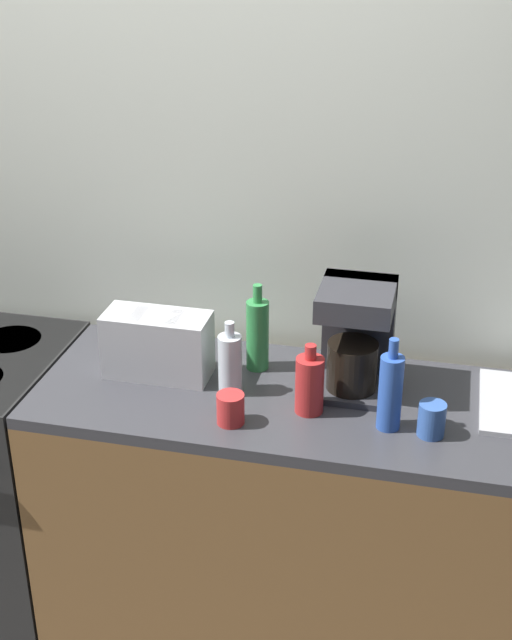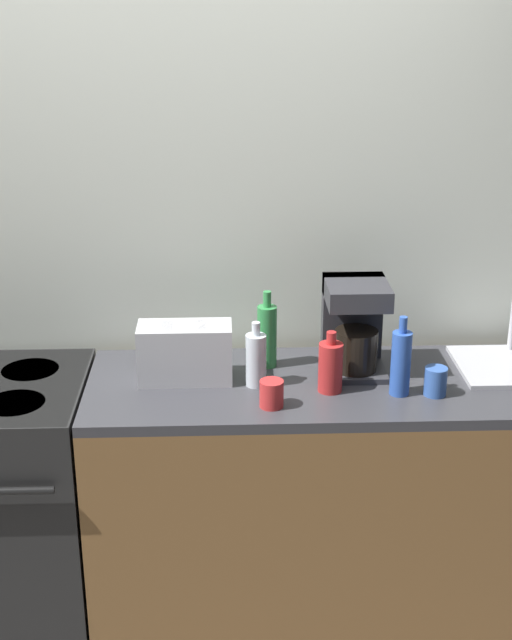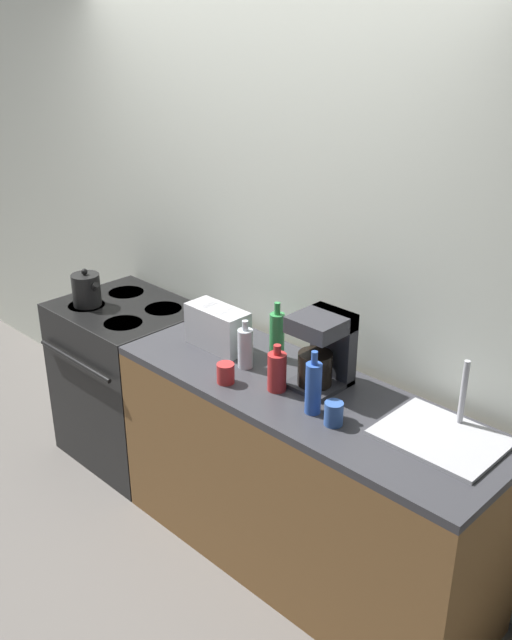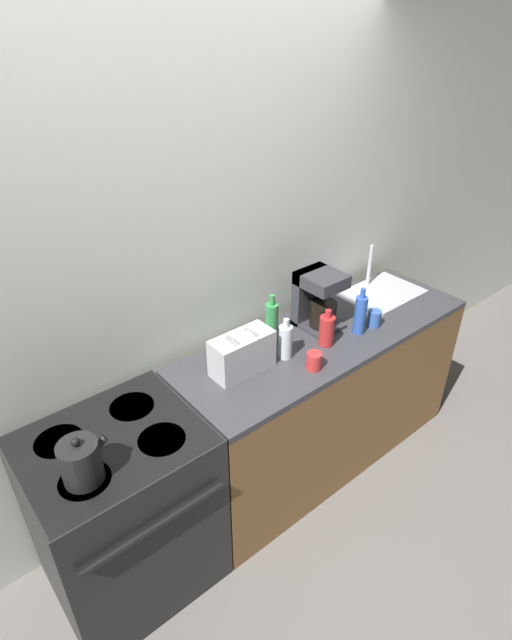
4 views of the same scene
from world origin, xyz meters
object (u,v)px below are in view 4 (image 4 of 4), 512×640
Objects in this scene: kettle at (81,462)px; cup_red at (314,361)px; toaster at (242,353)px; coffee_maker at (317,298)px; bottle_clear at (285,341)px; bottle_blue at (360,314)px; bottle_red at (327,330)px; bottle_green at (272,322)px; cup_blue at (374,318)px; stove at (125,510)px.

cup_red is (1.16, -0.06, -0.04)m from kettle.
kettle is 0.66× the size of toaster.
cup_red is (-0.30, -0.29, -0.12)m from coffee_maker.
bottle_clear is 0.48m from bottle_blue.
cup_red is at bearing -151.45° from bottle_red.
cup_red is at bearing -90.22° from bottle_green.
bottle_green is 3.11× the size of cup_red.
bottle_blue is at bearing 174.13° from cup_blue.
bottle_green is at bearing 89.78° from cup_red.
stove is at bearing 178.40° from bottle_clear.
coffee_maker is (1.46, 0.22, 0.08)m from kettle.
bottle_red is at bearing 1.85° from kettle.
cup_red is (-0.42, -0.08, -0.07)m from bottle_blue.
cup_blue is (0.58, -0.10, -0.05)m from bottle_clear.
bottle_clear is at bearing 5.02° from kettle.
kettle reaches higher than toaster.
bottle_clear is 2.53× the size of cup_red.
stove is 4.40× the size of bottle_red.
cup_red is (0.99, -0.19, 0.49)m from stove.
cup_blue is at bearing -10.31° from toaster.
bottle_blue is 3.04× the size of cup_red.
stove is 3.32× the size of bottle_green.
bottle_red is 0.35m from cup_blue.
bottle_red is 2.18× the size of cup_blue.
cup_blue is at bearing 6.83° from cup_red.
bottle_clear is at bearing -160.18° from coffee_maker.
kettle is (-0.16, -0.12, 0.54)m from stove.
bottle_blue is (1.58, 0.01, 0.02)m from kettle.
bottle_clear is at bearing 167.48° from bottle_red.
coffee_maker reaches higher than kettle.
bottle_green reaches higher than kettle.
bottle_green is 0.33m from cup_red.
kettle reaches higher than stove.
bottle_clear reaches higher than kettle.
bottle_clear is 0.25m from bottle_red.
coffee_maker is at bearing 120.41° from bottle_blue.
bottle_blue is at bearing 10.22° from cup_red.
bottle_red is 0.23m from bottle_blue.
cup_blue is 1.08× the size of cup_red.
toaster is (0.71, 0.02, 0.55)m from stove.
toaster is 1.17× the size of bottle_blue.
stove is 1.53m from bottle_blue.
bottle_red is at bearing -12.52° from bottle_clear.
bottle_blue is 0.44m from cup_red.
stove is at bearing 169.25° from cup_red.
bottle_clear is at bearing 104.96° from cup_red.
bottle_blue reaches higher than bottle_red.
bottle_clear is at bearing -1.60° from stove.
cup_blue is (0.34, -0.04, -0.04)m from bottle_red.
bottle_clear is 0.83× the size of bottle_blue.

